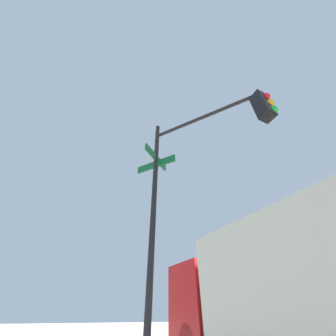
% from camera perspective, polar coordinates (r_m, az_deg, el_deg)
% --- Properties ---
extents(traffic_signal_near, '(2.88, 2.22, 5.74)m').
position_cam_1_polar(traffic_signal_near, '(4.35, 10.53, 3.96)').
color(traffic_signal_near, black).
rests_on(traffic_signal_near, ground_plane).
extents(box_truck_second, '(8.13, 2.75, 3.67)m').
position_cam_1_polar(box_truck_second, '(7.65, 26.96, -28.91)').
color(box_truck_second, '#B21919').
rests_on(box_truck_second, ground_plane).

